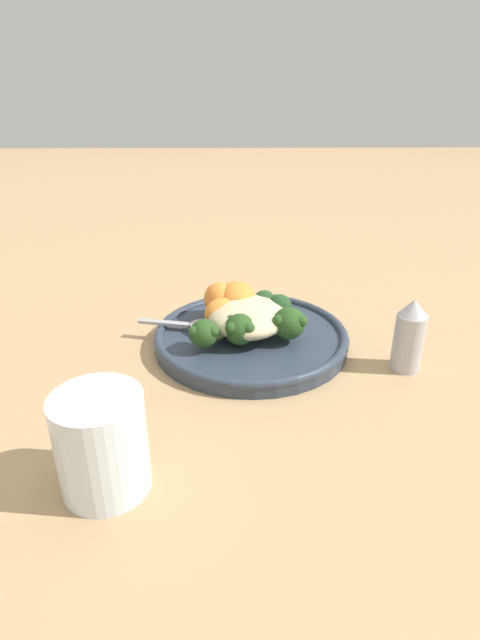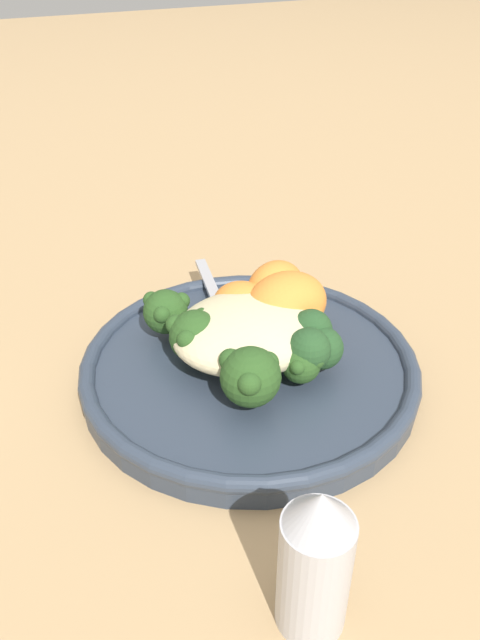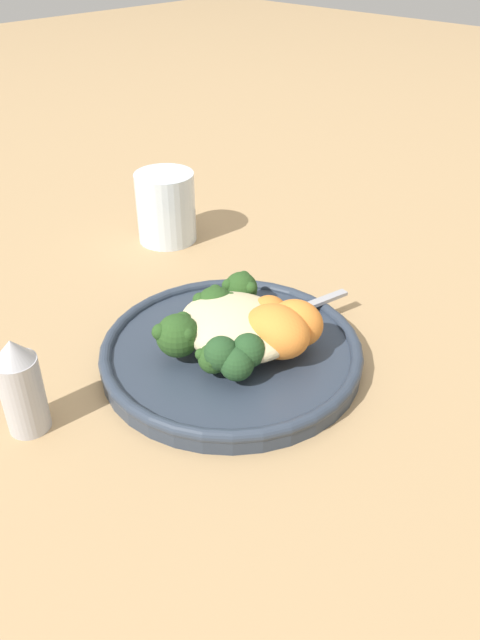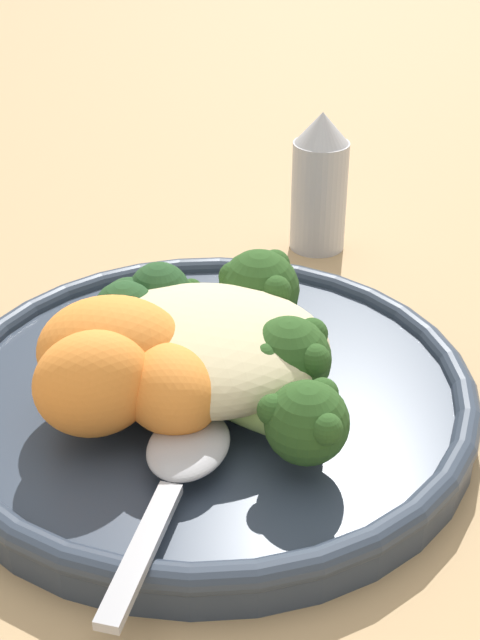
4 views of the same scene
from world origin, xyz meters
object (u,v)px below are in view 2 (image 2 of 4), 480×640
(sweet_potato_chunk_2, at_px, (276,289))
(salt_shaker, at_px, (315,561))
(broccoli_stalk_1, at_px, (206,335))
(broccoli_stalk_3, at_px, (287,353))
(broccoli_stalk_2, at_px, (253,367))
(quinoa_mound, at_px, (250,330))
(spoon, at_px, (220,306))
(broccoli_stalk_0, at_px, (188,317))
(plate, at_px, (249,367))
(kale_tuft, at_px, (304,343))
(sweet_potato_chunk_0, at_px, (286,303))
(sweet_potato_chunk_1, at_px, (243,305))

(sweet_potato_chunk_2, distance_m, salt_shaker, 0.24)
(broccoli_stalk_1, xyz_separation_m, broccoli_stalk_3, (-0.05, 0.04, -0.01))
(broccoli_stalk_1, bearing_deg, broccoli_stalk_2, 108.36)
(quinoa_mound, distance_m, spoon, 0.06)
(quinoa_mound, height_order, salt_shaker, salt_shaker)
(quinoa_mound, height_order, spoon, quinoa_mound)
(broccoli_stalk_0, height_order, broccoli_stalk_1, broccoli_stalk_1)
(plate, bearing_deg, kale_tuft, 138.42)
(plate, xyz_separation_m, broccoli_stalk_0, (0.03, -0.05, 0.02))
(plate, distance_m, salt_shaker, 0.19)
(broccoli_stalk_1, height_order, sweet_potato_chunk_0, sweet_potato_chunk_0)
(sweet_potato_chunk_1, distance_m, spoon, 0.03)
(broccoli_stalk_1, relative_size, spoon, 0.72)
(quinoa_mound, relative_size, broccoli_stalk_3, 1.40)
(broccoli_stalk_0, xyz_separation_m, broccoli_stalk_3, (-0.05, 0.07, -0.00))
(broccoli_stalk_2, xyz_separation_m, sweet_potato_chunk_2, (-0.06, -0.07, 0.01))
(broccoli_stalk_0, xyz_separation_m, sweet_potato_chunk_1, (-0.04, 0.01, 0.00))
(broccoli_stalk_1, bearing_deg, sweet_potato_chunk_0, -174.15)
(broccoli_stalk_0, height_order, sweet_potato_chunk_2, sweet_potato_chunk_2)
(broccoli_stalk_3, xyz_separation_m, sweet_potato_chunk_2, (-0.03, -0.06, 0.01))
(sweet_potato_chunk_1, bearing_deg, quinoa_mound, 71.55)
(broccoli_stalk_2, xyz_separation_m, sweet_potato_chunk_1, (-0.03, -0.07, 0.00))
(kale_tuft, height_order, salt_shaker, salt_shaker)
(sweet_potato_chunk_1, xyz_separation_m, spoon, (0.01, -0.03, -0.01))
(broccoli_stalk_2, bearing_deg, kale_tuft, 134.15)
(broccoli_stalk_0, bearing_deg, spoon, -114.40)
(quinoa_mound, relative_size, broccoli_stalk_1, 1.38)
(sweet_potato_chunk_1, relative_size, kale_tuft, 0.88)
(quinoa_mound, xyz_separation_m, broccoli_stalk_1, (0.03, -0.01, -0.00))
(broccoli_stalk_1, distance_m, sweet_potato_chunk_0, 0.07)
(spoon, bearing_deg, quinoa_mound, -171.08)
(sweet_potato_chunk_1, distance_m, salt_shaker, 0.23)
(sweet_potato_chunk_0, distance_m, sweet_potato_chunk_1, 0.03)
(sweet_potato_chunk_2, height_order, spoon, sweet_potato_chunk_2)
(broccoli_stalk_0, height_order, broccoli_stalk_3, broccoli_stalk_0)
(broccoli_stalk_1, bearing_deg, quinoa_mound, 165.93)
(broccoli_stalk_0, xyz_separation_m, salt_shaker, (0.03, 0.23, 0.01))
(broccoli_stalk_3, bearing_deg, broccoli_stalk_0, -148.60)
(quinoa_mound, height_order, sweet_potato_chunk_0, sweet_potato_chunk_0)
(broccoli_stalk_3, xyz_separation_m, salt_shaker, (0.08, 0.16, 0.01))
(plate, relative_size, broccoli_stalk_1, 2.96)
(spoon, height_order, salt_shaker, salt_shaker)
(quinoa_mound, relative_size, salt_shaker, 1.30)
(quinoa_mound, distance_m, sweet_potato_chunk_0, 0.04)
(plate, relative_size, sweet_potato_chunk_0, 3.84)
(plate, relative_size, broccoli_stalk_3, 3.01)
(broccoli_stalk_0, bearing_deg, sweet_potato_chunk_1, -154.64)
(plate, bearing_deg, sweet_potato_chunk_1, -110.26)
(plate, relative_size, spoon, 2.13)
(broccoli_stalk_0, distance_m, sweet_potato_chunk_1, 0.04)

